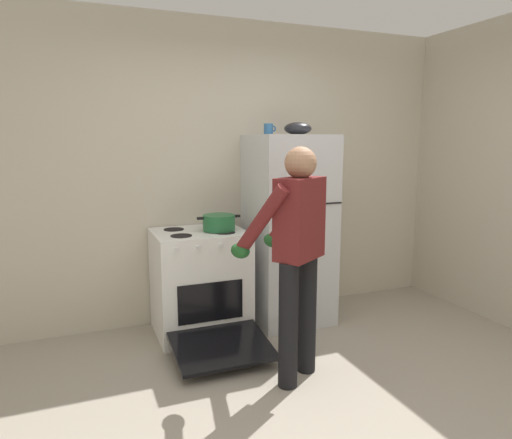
% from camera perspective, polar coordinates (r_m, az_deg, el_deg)
% --- Properties ---
extents(ground, '(8.00, 8.00, 0.00)m').
position_cam_1_polar(ground, '(3.00, 9.96, -23.40)').
color(ground, '#9E9384').
extents(kitchen_wall_back, '(6.00, 0.10, 2.70)m').
position_cam_1_polar(kitchen_wall_back, '(4.30, -3.29, 5.90)').
color(kitchen_wall_back, beige).
rests_on(kitchen_wall_back, ground).
extents(refrigerator, '(0.68, 0.72, 1.69)m').
position_cam_1_polar(refrigerator, '(4.18, 4.03, -1.22)').
color(refrigerator, silver).
rests_on(refrigerator, ground).
extents(stove_range, '(0.76, 1.20, 0.89)m').
position_cam_1_polar(stove_range, '(3.98, -6.88, -7.89)').
color(stove_range, white).
rests_on(stove_range, ground).
extents(person_cook, '(0.64, 0.67, 1.60)m').
position_cam_1_polar(person_cook, '(3.09, 4.86, -3.09)').
color(person_cook, black).
rests_on(person_cook, ground).
extents(red_pot, '(0.37, 0.27, 0.13)m').
position_cam_1_polar(red_pot, '(3.87, -4.62, -0.38)').
color(red_pot, '#236638').
rests_on(red_pot, stove_range).
extents(coffee_mug, '(0.11, 0.08, 0.10)m').
position_cam_1_polar(coffee_mug, '(4.08, 1.58, 11.14)').
color(coffee_mug, '#2D6093').
rests_on(coffee_mug, refrigerator).
extents(mixing_bowl, '(0.24, 0.24, 0.11)m').
position_cam_1_polar(mixing_bowl, '(4.14, 5.20, 11.17)').
color(mixing_bowl, black).
rests_on(mixing_bowl, refrigerator).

